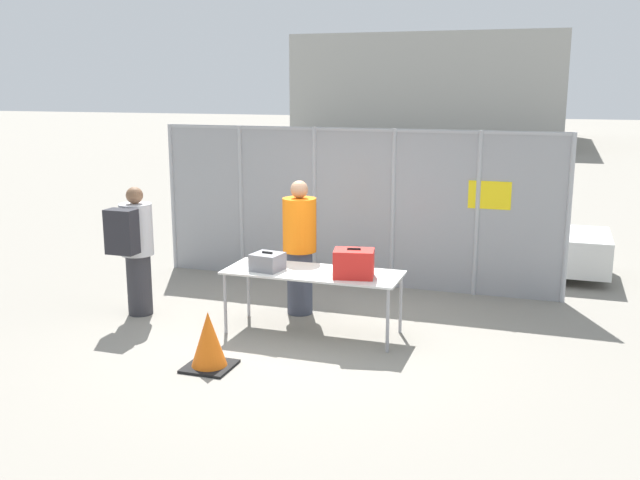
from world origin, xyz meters
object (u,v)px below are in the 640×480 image
Objects in this scene: traveler_hooded at (135,246)px; utility_trailer at (504,247)px; suitcase_grey at (267,262)px; suitcase_red at (354,264)px; inspection_table at (313,276)px; security_worker_near at (300,246)px; traffic_cone at (209,342)px.

traveler_hooded reaches higher than utility_trailer.
suitcase_grey is 0.09× the size of utility_trailer.
suitcase_grey is 0.74× the size of suitcase_red.
suitcase_grey is at bearing -168.34° from inspection_table.
security_worker_near is (-0.42, 0.69, 0.19)m from inspection_table.
traveler_hooded is 2.28m from traffic_cone.
utility_trailer is 6.61× the size of traffic_cone.
inspection_table is 1.20× the size of security_worker_near.
suitcase_red is 2.99m from traveler_hooded.
traffic_cone is at bearing -96.75° from suitcase_grey.
traffic_cone is (1.74, -1.33, -0.65)m from traveler_hooded.
utility_trailer is (2.00, 3.78, -0.32)m from inspection_table.
inspection_table is 1.26× the size of traveler_hooded.
security_worker_near is at bearing 82.34° from traffic_cone.
suitcase_grey is at bearing 98.55° from security_worker_near.
suitcase_grey is 1.10m from suitcase_red.
suitcase_red is at bearing 46.55° from traffic_cone.
utility_trailer is 5.86m from traffic_cone.
inspection_table is 0.59m from suitcase_grey.
traveler_hooded is 2.70× the size of traffic_cone.
suitcase_red is at bearing -10.15° from inspection_table.
security_worker_near is at bearing 121.66° from inspection_table.
traveler_hooded is 0.41× the size of utility_trailer.
traveler_hooded is at bearing -139.01° from utility_trailer.
utility_trailer reaches higher than traffic_cone.
traveler_hooded is 0.96× the size of security_worker_near.
inspection_table is 0.83m from security_worker_near.
traveler_hooded is at bearing 142.62° from traffic_cone.
suitcase_grey is 0.22× the size of security_worker_near.
suitcase_grey reaches higher than traffic_cone.
suitcase_grey is at bearing -179.16° from suitcase_red.
inspection_table is 0.60m from suitcase_red.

